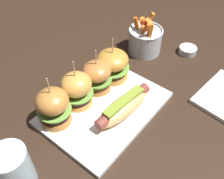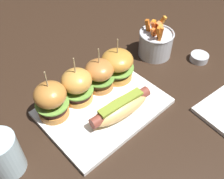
{
  "view_description": "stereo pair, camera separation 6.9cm",
  "coord_description": "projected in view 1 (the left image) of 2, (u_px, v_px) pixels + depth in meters",
  "views": [
    {
      "loc": [
        -0.34,
        -0.3,
        0.55
      ],
      "look_at": [
        0.03,
        0.0,
        0.05
      ],
      "focal_mm": 41.66,
      "sensor_mm": 36.0,
      "label": 1
    },
    {
      "loc": [
        -0.29,
        -0.35,
        0.55
      ],
      "look_at": [
        0.03,
        0.0,
        0.05
      ],
      "focal_mm": 41.66,
      "sensor_mm": 36.0,
      "label": 2
    }
  ],
  "objects": [
    {
      "name": "slider_far_left",
      "position": [
        54.0,
        107.0,
        0.63
      ],
      "size": [
        0.09,
        0.09,
        0.15
      ],
      "color": "#BC7733",
      "rests_on": "platter_main"
    },
    {
      "name": "sauce_ramekin",
      "position": [
        188.0,
        50.0,
        0.88
      ],
      "size": [
        0.06,
        0.06,
        0.02
      ],
      "color": "#B7BABF",
      "rests_on": "ground"
    },
    {
      "name": "platter_main",
      "position": [
        105.0,
        108.0,
        0.7
      ],
      "size": [
        0.32,
        0.24,
        0.01
      ],
      "primitive_type": "cube",
      "color": "white",
      "rests_on": "ground"
    },
    {
      "name": "water_glass",
      "position": [
        14.0,
        168.0,
        0.53
      ],
      "size": [
        0.08,
        0.08,
        0.11
      ],
      "primitive_type": "cylinder",
      "color": "silver",
      "rests_on": "ground"
    },
    {
      "name": "ground_plane",
      "position": [
        105.0,
        110.0,
        0.71
      ],
      "size": [
        3.0,
        3.0,
        0.0
      ],
      "primitive_type": "plane",
      "color": "black"
    },
    {
      "name": "fries_bucket",
      "position": [
        145.0,
        39.0,
        0.86
      ],
      "size": [
        0.11,
        0.11,
        0.14
      ],
      "color": "#B7BABF",
      "rests_on": "ground"
    },
    {
      "name": "hot_dog",
      "position": [
        123.0,
        106.0,
        0.67
      ],
      "size": [
        0.18,
        0.07,
        0.05
      ],
      "color": "tan",
      "rests_on": "platter_main"
    },
    {
      "name": "slider_center_left",
      "position": [
        77.0,
        89.0,
        0.68
      ],
      "size": [
        0.09,
        0.09,
        0.14
      ],
      "color": "gold",
      "rests_on": "platter_main"
    },
    {
      "name": "slider_center_right",
      "position": [
        97.0,
        76.0,
        0.72
      ],
      "size": [
        0.08,
        0.08,
        0.13
      ],
      "color": "#B77135",
      "rests_on": "platter_main"
    },
    {
      "name": "slider_far_right",
      "position": [
        112.0,
        65.0,
        0.75
      ],
      "size": [
        0.1,
        0.1,
        0.13
      ],
      "color": "#C48432",
      "rests_on": "platter_main"
    }
  ]
}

